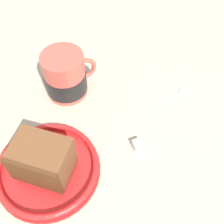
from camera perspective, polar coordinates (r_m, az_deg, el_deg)
The scene contains 6 objects.
ground_plane at distance 49.78cm, azimuth -0.24°, elevation -7.47°, with size 143.91×143.91×3.92cm, color tan.
small_plate at distance 45.97cm, azimuth -13.14°, elevation -11.27°, with size 16.74×16.74×1.94cm.
cake_slice at distance 42.78cm, azimuth -14.17°, elevation -9.58°, with size 10.39×9.84×6.92cm.
tea_mug at distance 52.54cm, azimuth -9.58°, elevation 7.32°, with size 10.21×7.87×9.11cm.
teaspoon at distance 55.62cm, azimuth 13.67°, elevation 3.80°, with size 11.35×4.97×0.80cm.
sugar_cube at distance 47.11cm, azimuth 5.44°, elevation -6.79°, with size 1.64×1.64×1.64cm, color white.
Camera 1 is at (-6.67, -22.96, 41.70)cm, focal length 44.16 mm.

